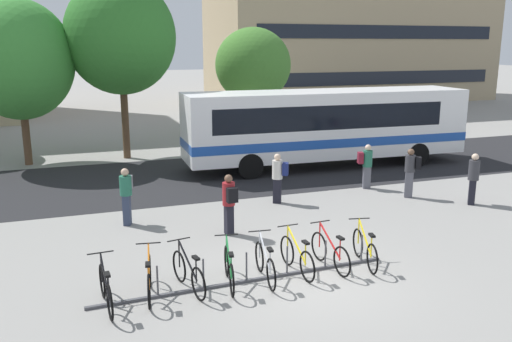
{
  "coord_description": "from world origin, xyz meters",
  "views": [
    {
      "loc": [
        -4.77,
        -10.12,
        5.07
      ],
      "look_at": [
        0.42,
        4.54,
        1.39
      ],
      "focal_mm": 37.54,
      "sensor_mm": 36.0,
      "label": 1
    }
  ],
  "objects": [
    {
      "name": "commuter_maroon_pack_1",
      "position": [
        5.2,
        6.19,
        0.92
      ],
      "size": [
        0.59,
        0.46,
        1.61
      ],
      "rotation": [
        0.0,
        0.0,
        5.96
      ],
      "color": "#565660",
      "rests_on": "ground"
    },
    {
      "name": "commuter_black_pack_2",
      "position": [
        -0.83,
        3.18,
        0.97
      ],
      "size": [
        0.37,
        0.54,
        1.68
      ],
      "rotation": [
        0.0,
        0.0,
        1.66
      ],
      "color": "black",
      "rests_on": "ground"
    },
    {
      "name": "parked_bicycle_yellow_5",
      "position": [
        -0.12,
        0.25,
        0.38
      ],
      "size": [
        0.52,
        1.72,
        0.99
      ],
      "rotation": [
        0.0,
        0.0,
        1.62
      ],
      "color": "black",
      "rests_on": "ground"
    },
    {
      "name": "parked_bicycle_black_0",
      "position": [
        -4.33,
        -0.03,
        0.38
      ],
      "size": [
        0.52,
        1.72,
        0.99
      ],
      "rotation": [
        0.0,
        0.0,
        1.64
      ],
      "color": "black",
      "rests_on": "ground"
    },
    {
      "name": "street_tree_1",
      "position": [
        5.19,
        18.55,
        3.95
      ],
      "size": [
        4.22,
        4.22,
        6.02
      ],
      "color": "brown",
      "rests_on": "ground"
    },
    {
      "name": "street_tree_0",
      "position": [
        -6.51,
        14.49,
        4.45
      ],
      "size": [
        4.5,
        4.5,
        6.96
      ],
      "color": "brown",
      "rests_on": "ground"
    },
    {
      "name": "street_tree_2",
      "position": [
        -2.33,
        14.5,
        5.4
      ],
      "size": [
        4.8,
        4.8,
        7.94
      ],
      "color": "brown",
      "rests_on": "ground"
    },
    {
      "name": "bus_lane_asphalt",
      "position": [
        0.0,
        9.94,
        0.0
      ],
      "size": [
        80.0,
        7.2,
        0.01
      ],
      "primitive_type": "cube",
      "color": "#232326",
      "rests_on": "ground"
    },
    {
      "name": "commuter_navy_pack_4",
      "position": [
        1.54,
        5.53,
        0.95
      ],
      "size": [
        0.61,
        0.52,
        1.65
      ],
      "rotation": [
        0.0,
        0.0,
        2.64
      ],
      "color": "black",
      "rests_on": "ground"
    },
    {
      "name": "parked_bicycle_silver_4",
      "position": [
        -0.94,
        0.12,
        0.38
      ],
      "size": [
        0.52,
        1.72,
        0.99
      ],
      "rotation": [
        0.0,
        0.0,
        1.47
      ],
      "color": "black",
      "rests_on": "ground"
    },
    {
      "name": "city_bus",
      "position": [
        5.55,
        9.94,
        1.78
      ],
      "size": [
        12.11,
        3.0,
        3.2
      ],
      "rotation": [
        0.0,
        0.0,
        -0.04
      ],
      "color": "white",
      "rests_on": "ground"
    },
    {
      "name": "parked_bicycle_black_2",
      "position": [
        -2.63,
        0.19,
        0.38
      ],
      "size": [
        0.53,
        1.7,
        0.99
      ],
      "rotation": [
        0.0,
        0.0,
        1.76
      ],
      "color": "black",
      "rests_on": "ground"
    },
    {
      "name": "parked_bicycle_red_6",
      "position": [
        0.72,
        0.24,
        0.38
      ],
      "size": [
        0.52,
        1.72,
        0.99
      ],
      "rotation": [
        0.0,
        0.0,
        1.64
      ],
      "color": "black",
      "rests_on": "ground"
    },
    {
      "name": "bike_rack",
      "position": [
        -1.35,
        0.15,
        0.09
      ],
      "size": [
        6.81,
        0.35,
        0.7
      ],
      "rotation": [
        0.0,
        0.0,
        0.04
      ],
      "color": "#47474C",
      "rests_on": "ground"
    },
    {
      "name": "commuter_grey_pack_3",
      "position": [
        -3.36,
        4.99,
        0.97
      ],
      "size": [
        0.45,
        0.59,
        1.67
      ],
      "rotation": [
        0.0,
        0.0,
        4.4
      ],
      "color": "#2D3851",
      "rests_on": "ground"
    },
    {
      "name": "commuter_black_pack_5",
      "position": [
        6.0,
        4.66,
        0.97
      ],
      "size": [
        0.61,
        0.54,
        1.68
      ],
      "rotation": [
        0.0,
        0.0,
        2.58
      ],
      "color": "#565660",
      "rests_on": "ground"
    },
    {
      "name": "commuter_maroon_pack_0",
      "position": [
        7.42,
        3.31,
        0.97
      ],
      "size": [
        0.56,
        0.6,
        1.68
      ],
      "rotation": [
        0.0,
        0.0,
        4.05
      ],
      "color": "black",
      "rests_on": "ground"
    },
    {
      "name": "parked_bicycle_orange_1",
      "position": [
        -3.45,
        0.18,
        0.38
      ],
      "size": [
        0.52,
        1.71,
        0.99
      ],
      "rotation": [
        0.0,
        0.0,
        1.41
      ],
      "color": "black",
      "rests_on": "ground"
    },
    {
      "name": "parked_bicycle_green_3",
      "position": [
        -1.76,
        0.13,
        0.38
      ],
      "size": [
        0.52,
        1.7,
        0.99
      ],
      "rotation": [
        0.0,
        0.0,
        1.39
      ],
      "color": "black",
      "rests_on": "ground"
    },
    {
      "name": "ground",
      "position": [
        0.0,
        0.0,
        0.0
      ],
      "size": [
        200.0,
        200.0,
        0.0
      ],
      "primitive_type": "plane",
      "color": "gray"
    },
    {
      "name": "parked_bicycle_yellow_7",
      "position": [
        1.58,
        0.15,
        0.38
      ],
      "size": [
        0.55,
        1.7,
        0.99
      ],
      "rotation": [
        0.0,
        0.0,
        1.37
      ],
      "color": "black",
      "rests_on": "ground"
    }
  ]
}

